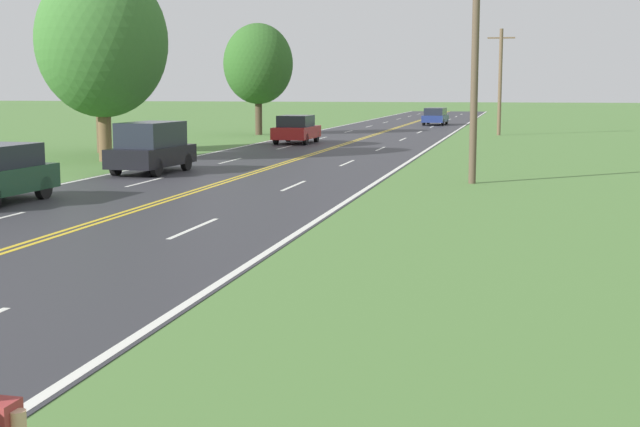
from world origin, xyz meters
name	(u,v)px	position (x,y,z in m)	size (l,w,h in m)	color
utility_pole_midground	(475,58)	(8.12, 27.61, 4.11)	(1.80, 0.24, 7.91)	brown
utility_pole_far	(500,80)	(8.18, 58.87, 3.66)	(1.80, 0.24, 7.02)	brown
tree_left_verge	(102,42)	(-7.82, 33.28, 5.07)	(5.58, 5.58, 8.30)	brown
tree_behind_sign	(99,42)	(-10.27, 37.95, 5.33)	(5.40, 5.40, 8.45)	brown
tree_mid_treeline	(258,64)	(-7.68, 55.89, 4.73)	(4.66, 4.66, 7.43)	#473828
car_black_van_mid_near	(152,147)	(-3.65, 28.60, 0.97)	(1.99, 4.23, 1.89)	black
car_red_sedan_mid_far	(296,129)	(-2.84, 47.16, 0.81)	(1.92, 4.27, 1.60)	black
car_dark_blue_hatchback_receding	(435,116)	(2.47, 74.47, 0.78)	(1.96, 4.38, 1.46)	black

